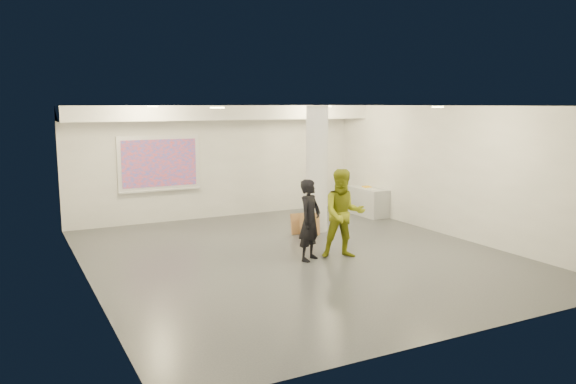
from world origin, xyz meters
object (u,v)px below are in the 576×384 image
credenza (368,202)px  man (343,214)px  projection_screen (159,164)px  column (317,169)px  woman (310,220)px

credenza → man: bearing=-132.4°
credenza → man: 4.48m
credenza → man: size_ratio=0.73×
projection_screen → column: bearing=-40.6°
woman → credenza: bearing=9.2°
column → credenza: 2.68m
projection_screen → woman: 5.17m
column → man: size_ratio=1.69×
credenza → woman: woman is taller
woman → projection_screen: bearing=77.1°
projection_screen → man: bearing=-64.6°
column → projection_screen: size_ratio=1.43×
column → credenza: (2.22, 1.00, -1.12)m
woman → column: bearing=24.8°
projection_screen → woman: bearing=-70.9°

